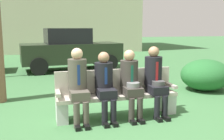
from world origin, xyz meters
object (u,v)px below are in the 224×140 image
seated_man_centerleft (105,82)px  seated_man_centerright (131,80)px  seated_man_rightmost (155,78)px  park_bench (117,94)px  seated_man_leftmost (78,82)px  parked_car_far (71,49)px  shrub_near_bench (206,75)px

seated_man_centerleft → seated_man_centerright: bearing=-0.4°
seated_man_rightmost → seated_man_centerleft: bearing=-179.9°
park_bench → seated_man_leftmost: size_ratio=1.73×
park_bench → parked_car_far: (-0.21, 5.77, 0.40)m
park_bench → shrub_near_bench: 3.22m
park_bench → parked_car_far: parked_car_far is taller
park_bench → seated_man_centerleft: size_ratio=1.84×
seated_man_leftmost → seated_man_centerleft: seated_man_leftmost is taller
park_bench → seated_man_rightmost: seated_man_rightmost is taller
seated_man_centerleft → shrub_near_bench: size_ratio=0.93×
seated_man_leftmost → parked_car_far: size_ratio=0.33×
shrub_near_bench → parked_car_far: parked_car_far is taller
park_bench → seated_man_centerleft: bearing=-153.4°
seated_man_leftmost → seated_man_centerright: bearing=-0.7°
park_bench → seated_man_centerleft: (-0.27, -0.13, 0.27)m
seated_man_leftmost → seated_man_centerright: 0.99m
seated_man_leftmost → seated_man_rightmost: (1.49, -0.01, -0.01)m
seated_man_centerleft → shrub_near_bench: 3.53m
shrub_near_bench → parked_car_far: size_ratio=0.34×
seated_man_centerright → parked_car_far: size_ratio=0.32×
seated_man_rightmost → parked_car_far: size_ratio=0.33×
seated_man_leftmost → parked_car_far: bearing=84.7°
seated_man_centerleft → shrub_near_bench: (3.20, 1.46, -0.28)m
park_bench → seated_man_rightmost: size_ratio=1.73×
seated_man_centerleft → parked_car_far: 5.90m
seated_man_rightmost → shrub_near_bench: (2.20, 1.46, -0.32)m
seated_man_centerleft → seated_man_leftmost: bearing=179.1°
park_bench → seated_man_leftmost: seated_man_leftmost is taller
seated_man_leftmost → seated_man_centerleft: bearing=-0.9°
seated_man_leftmost → seated_man_rightmost: size_ratio=1.00×
park_bench → seated_man_rightmost: (0.74, -0.13, 0.31)m
park_bench → parked_car_far: 5.78m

